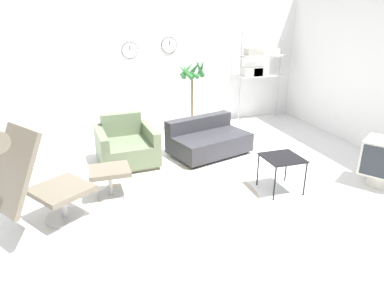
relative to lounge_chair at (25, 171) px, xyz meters
name	(u,v)px	position (x,y,z in m)	size (l,w,h in m)	color
ground_plane	(181,185)	(1.78, 0.60, -0.73)	(12.00, 12.00, 0.00)	white
wall_back	(141,58)	(1.78, 3.46, 0.67)	(12.00, 0.09, 2.80)	white
round_rug	(179,197)	(1.66, 0.28, -0.72)	(2.06, 2.06, 0.01)	#BCB29E
lounge_chair	(25,171)	(0.00, 0.00, 0.00)	(1.15, 1.03, 1.26)	#BCBCC1
ottoman	(110,175)	(0.84, 0.58, -0.44)	(0.51, 0.43, 0.38)	#BCBCC1
armchair_red	(126,147)	(1.18, 1.59, -0.46)	(0.93, 0.94, 0.74)	silver
couch_low	(208,141)	(2.53, 1.58, -0.51)	(1.43, 1.13, 0.58)	black
side_table	(282,160)	(2.99, 0.06, -0.30)	(0.48, 0.48, 0.47)	black
potted_plant	(192,93)	(2.66, 2.85, 0.04)	(0.57, 0.53, 1.46)	brown
shelf_unit	(260,64)	(4.27, 3.17, 0.50)	(1.01, 0.28, 1.90)	#BCBCC1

